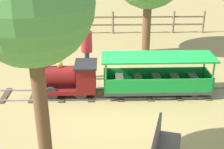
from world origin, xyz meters
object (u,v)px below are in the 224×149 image
at_px(locomotive, 71,78).
at_px(conductor_person, 87,46).
at_px(passenger_car, 157,79).
at_px(oak_tree_near, 30,6).

bearing_deg(locomotive, conductor_person, -19.96).
distance_m(passenger_car, conductor_person, 2.07).
bearing_deg(conductor_person, passenger_car, -119.21).
bearing_deg(passenger_car, conductor_person, 60.79).
relative_size(locomotive, passenger_car, 0.54).
distance_m(conductor_person, oak_tree_near, 4.35).
relative_size(locomotive, conductor_person, 0.89).
height_order(locomotive, oak_tree_near, oak_tree_near).
relative_size(passenger_car, conductor_person, 1.67).
bearing_deg(oak_tree_near, conductor_person, -6.76).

